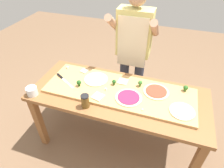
% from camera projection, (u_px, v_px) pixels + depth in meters
% --- Properties ---
extents(ground_plane, '(8.00, 8.00, 0.00)m').
position_uv_depth(ground_plane, '(117.00, 140.00, 2.45)').
color(ground_plane, brown).
extents(prep_table, '(1.81, 0.75, 0.79)m').
position_uv_depth(prep_table, '(118.00, 101.00, 2.02)').
color(prep_table, brown).
rests_on(prep_table, ground).
extents(cutting_board, '(1.53, 0.52, 0.03)m').
position_uv_depth(cutting_board, '(119.00, 91.00, 1.97)').
color(cutting_board, tan).
rests_on(cutting_board, prep_table).
extents(chefs_knife, '(0.29, 0.18, 0.02)m').
position_uv_depth(chefs_knife, '(63.00, 79.00, 2.10)').
color(chefs_knife, '#B7BABF').
rests_on(chefs_knife, cutting_board).
extents(pizza_whole_beet_magenta, '(0.26, 0.26, 0.02)m').
position_uv_depth(pizza_whole_beet_magenta, '(129.00, 97.00, 1.86)').
color(pizza_whole_beet_magenta, beige).
rests_on(pizza_whole_beet_magenta, cutting_board).
extents(pizza_whole_cheese_artichoke, '(0.26, 0.26, 0.02)m').
position_uv_depth(pizza_whole_cheese_artichoke, '(96.00, 79.00, 2.09)').
color(pizza_whole_cheese_artichoke, beige).
rests_on(pizza_whole_cheese_artichoke, cutting_board).
extents(pizza_whole_white_garlic, '(0.23, 0.23, 0.02)m').
position_uv_depth(pizza_whole_white_garlic, '(182.00, 111.00, 1.72)').
color(pizza_whole_white_garlic, beige).
rests_on(pizza_whole_white_garlic, cutting_board).
extents(pizza_whole_tomato_red, '(0.26, 0.26, 0.02)m').
position_uv_depth(pizza_whole_tomato_red, '(156.00, 91.00, 1.93)').
color(pizza_whole_tomato_red, beige).
rests_on(pizza_whole_tomato_red, cutting_board).
extents(pizza_slice_far_right, '(0.09, 0.09, 0.01)m').
position_uv_depth(pizza_slice_far_right, '(84.00, 71.00, 2.22)').
color(pizza_slice_far_right, beige).
rests_on(pizza_slice_far_right, cutting_board).
extents(pizza_slice_near_right, '(0.10, 0.10, 0.01)m').
position_uv_depth(pizza_slice_near_right, '(123.00, 82.00, 2.06)').
color(pizza_slice_near_right, beige).
rests_on(pizza_slice_near_right, cutting_board).
extents(pizza_slice_center, '(0.13, 0.13, 0.01)m').
position_uv_depth(pizza_slice_center, '(98.00, 96.00, 1.87)').
color(pizza_slice_center, beige).
rests_on(pizza_slice_center, cutting_board).
extents(broccoli_floret_back_right, '(0.05, 0.05, 0.07)m').
position_uv_depth(broccoli_floret_back_right, '(79.00, 83.00, 1.99)').
color(broccoli_floret_back_right, '#2C5915').
rests_on(broccoli_floret_back_right, cutting_board).
extents(broccoli_floret_back_left, '(0.04, 0.04, 0.06)m').
position_uv_depth(broccoli_floret_back_left, '(114.00, 82.00, 2.01)').
color(broccoli_floret_back_left, '#2C5915').
rests_on(broccoli_floret_back_left, cutting_board).
extents(broccoli_floret_front_left, '(0.05, 0.05, 0.06)m').
position_uv_depth(broccoli_floret_front_left, '(186.00, 88.00, 1.93)').
color(broccoli_floret_front_left, '#366618').
rests_on(broccoli_floret_front_left, cutting_board).
extents(broccoli_floret_center_left, '(0.05, 0.05, 0.07)m').
position_uv_depth(broccoli_floret_center_left, '(140.00, 83.00, 1.98)').
color(broccoli_floret_center_left, '#3F7220').
rests_on(broccoli_floret_center_left, cutting_board).
extents(cheese_crumble_a, '(0.03, 0.03, 0.02)m').
position_uv_depth(cheese_crumble_a, '(68.00, 67.00, 2.27)').
color(cheese_crumble_a, white).
rests_on(cheese_crumble_a, cutting_board).
extents(cheese_crumble_b, '(0.02, 0.02, 0.02)m').
position_uv_depth(cheese_crumble_b, '(106.00, 89.00, 1.96)').
color(cheese_crumble_b, white).
rests_on(cheese_crumble_b, cutting_board).
extents(cheese_crumble_c, '(0.02, 0.02, 0.01)m').
position_uv_depth(cheese_crumble_c, '(142.00, 110.00, 1.74)').
color(cheese_crumble_c, white).
rests_on(cheese_crumble_c, cutting_board).
extents(flour_cup, '(0.11, 0.11, 0.09)m').
position_uv_depth(flour_cup, '(32.00, 91.00, 1.92)').
color(flour_cup, white).
rests_on(flour_cup, prep_table).
extents(sauce_jar, '(0.08, 0.08, 0.14)m').
position_uv_depth(sauce_jar, '(85.00, 101.00, 1.77)').
color(sauce_jar, brown).
rests_on(sauce_jar, prep_table).
extents(cook_center, '(0.54, 0.39, 1.67)m').
position_uv_depth(cook_center, '(133.00, 47.00, 2.31)').
color(cook_center, '#333847').
rests_on(cook_center, ground).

